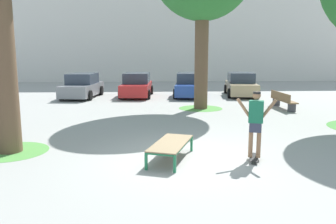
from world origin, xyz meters
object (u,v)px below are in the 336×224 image
object	(u,v)px
skater	(256,120)
car_blue	(190,86)
skate_box	(171,144)
skateboard	(254,158)
car_tan	(241,85)
car_grey	(82,86)
park_bench	(283,100)
car_red	(137,86)

from	to	relation	value
skater	car_blue	bearing A→B (deg)	90.76
skate_box	skateboard	bearing A→B (deg)	-4.45
car_tan	skate_box	bearing A→B (deg)	-111.72
car_grey	car_tan	size ratio (longest dim) A/B	0.99
skater	car_grey	world-z (taller)	skater
car_grey	park_bench	bearing A→B (deg)	-24.65
skate_box	car_blue	xyz separation A→B (m)	(1.96, 13.23, 0.28)
car_blue	skate_box	bearing A→B (deg)	-98.44
skate_box	car_grey	size ratio (longest dim) A/B	0.47
skate_box	skateboard	xyz separation A→B (m)	(2.14, -0.17, -0.34)
skate_box	car_tan	world-z (taller)	car_tan
skater	car_tan	bearing A→B (deg)	76.71
park_bench	car_tan	bearing A→B (deg)	97.31
skater	park_bench	world-z (taller)	skater
skateboard	car_blue	size ratio (longest dim) A/B	0.19
skateboard	skater	xyz separation A→B (m)	(0.00, 0.00, 0.99)
skate_box	car_red	xyz separation A→B (m)	(-1.43, 13.34, 0.28)
car_red	car_grey	bearing A→B (deg)	-174.25
skate_box	car_red	distance (m)	13.42
car_red	car_tan	world-z (taller)	same
car_grey	skateboard	bearing A→B (deg)	-62.14
skateboard	park_bench	world-z (taller)	park_bench
car_grey	car_blue	size ratio (longest dim) A/B	0.99
car_red	car_blue	distance (m)	3.40
skateboard	car_tan	world-z (taller)	car_tan
car_blue	park_bench	distance (m)	6.63
car_grey	car_blue	xyz separation A→B (m)	(6.78, 0.23, 0.00)
car_red	park_bench	bearing A→B (deg)	-35.47
car_red	park_bench	size ratio (longest dim) A/B	1.79
skater	car_red	bearing A→B (deg)	104.81
skate_box	car_grey	xyz separation A→B (m)	(-4.82, 13.00, 0.28)
car_red	skate_box	bearing A→B (deg)	-83.88
skate_box	car_grey	distance (m)	13.87
car_grey	car_tan	xyz separation A→B (m)	(10.17, 0.43, 0.00)
car_red	car_tan	xyz separation A→B (m)	(6.78, 0.09, 0.00)
skate_box	car_grey	bearing A→B (deg)	110.34
skate_box	skater	distance (m)	2.24
skateboard	car_red	bearing A→B (deg)	104.81
car_tan	car_red	bearing A→B (deg)	-179.21
car_grey	skate_box	bearing A→B (deg)	-69.66
car_red	park_bench	xyz separation A→B (m)	(7.48, -5.33, -0.24)
skater	car_blue	xyz separation A→B (m)	(-0.18, 13.39, -0.38)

